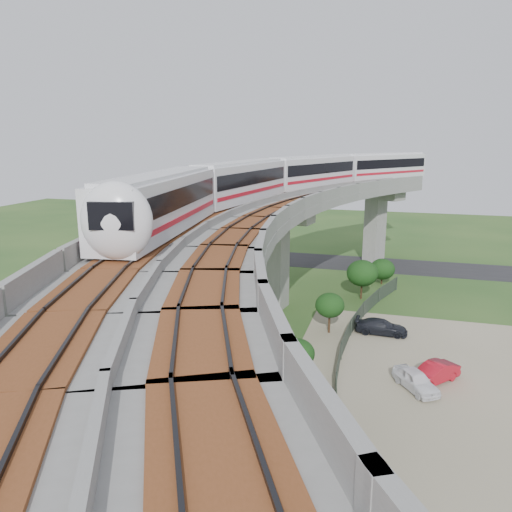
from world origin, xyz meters
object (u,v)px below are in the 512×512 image
object	(u,v)px
metro_train	(297,177)
car_dark	(381,327)
car_white	(416,380)
car_red	(434,373)

from	to	relation	value
metro_train	car_dark	size ratio (longest dim) A/B	13.96
car_white	car_red	bearing A→B (deg)	16.00
car_dark	car_white	bearing A→B (deg)	-163.15
car_red	car_dark	world-z (taller)	car_red
metro_train	car_red	world-z (taller)	metro_train
car_white	metro_train	bearing A→B (deg)	90.37
car_red	car_dark	distance (m)	8.62
metro_train	car_dark	distance (m)	16.86
car_white	car_dark	world-z (taller)	car_white
car_red	car_dark	xyz separation A→B (m)	(-3.69, 7.78, -0.04)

